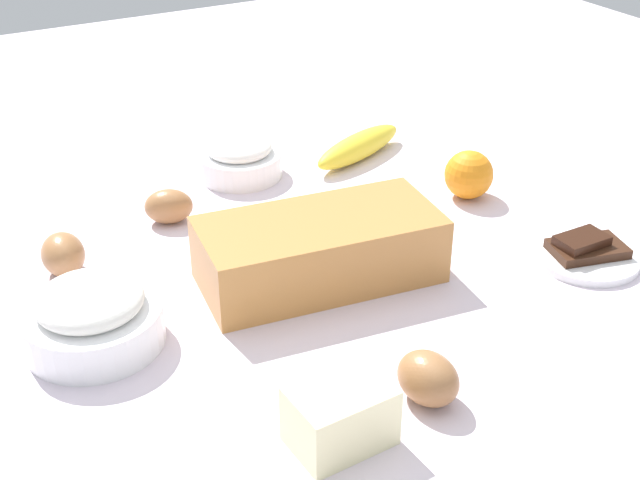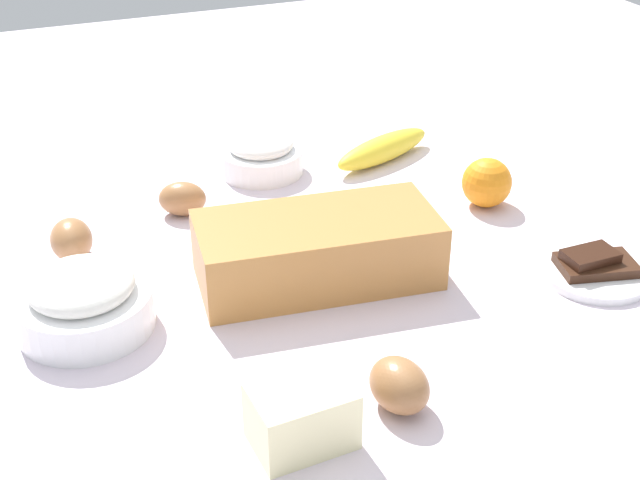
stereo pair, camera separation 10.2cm
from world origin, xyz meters
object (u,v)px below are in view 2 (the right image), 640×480
loaf_pan (317,248)px  sugar_bowl (261,154)px  butter_block (302,416)px  chocolate_plate (595,269)px  flour_bowl (84,301)px  egg_near_butter (399,385)px  orange_fruit (487,183)px  egg_loose (182,199)px  egg_beside_bowl (71,240)px  banana (383,149)px

loaf_pan → sugar_bowl: loaf_pan is taller
butter_block → chocolate_plate: 0.45m
flour_bowl → egg_near_butter: (-0.26, 0.25, -0.01)m
flour_bowl → sugar_bowl: bearing=-135.3°
orange_fruit → butter_block: bearing=40.0°
sugar_bowl → butter_block: (0.15, 0.56, 0.00)m
orange_fruit → egg_loose: 0.42m
egg_beside_bowl → butter_block: bearing=109.3°
banana → chocolate_plate: (-0.09, 0.40, -0.01)m
loaf_pan → orange_fruit: (-0.29, -0.09, -0.01)m
egg_beside_bowl → orange_fruit: bearing=172.5°
butter_block → chocolate_plate: butter_block is taller
sugar_bowl → banana: (-0.19, 0.03, -0.01)m
egg_loose → egg_near_butter: bearing=101.3°
orange_fruit → egg_beside_bowl: 0.55m
loaf_pan → egg_beside_bowl: size_ratio=4.50×
loaf_pan → egg_beside_bowl: 0.31m
egg_beside_bowl → loaf_pan: bearing=148.6°
orange_fruit → egg_beside_bowl: (0.55, -0.07, -0.01)m
banana → egg_near_butter: size_ratio=2.86×
orange_fruit → chocolate_plate: bearing=95.9°
egg_beside_bowl → chocolate_plate: size_ratio=0.50×
banana → orange_fruit: orange_fruit is taller
orange_fruit → egg_beside_bowl: size_ratio=1.05×
loaf_pan → flour_bowl: 0.27m
loaf_pan → egg_beside_bowl: bearing=-24.4°
sugar_bowl → banana: 0.19m
flour_bowl → egg_loose: (-0.16, -0.22, -0.01)m
butter_block → egg_beside_bowl: 0.44m
loaf_pan → chocolate_plate: loaf_pan is taller
sugar_bowl → egg_loose: sugar_bowl is taller
banana → egg_beside_bowl: bearing=13.3°
loaf_pan → egg_near_butter: size_ratio=4.42×
loaf_pan → banana: bearing=-121.7°
loaf_pan → egg_near_butter: (0.01, 0.24, -0.02)m
orange_fruit → egg_beside_bowl: orange_fruit is taller
flour_bowl → butter_block: size_ratio=1.65×
chocolate_plate → banana: bearing=-77.4°
sugar_bowl → butter_block: 0.58m
egg_loose → chocolate_plate: egg_loose is taller
flour_bowl → egg_beside_bowl: flour_bowl is taller
butter_block → flour_bowl: bearing=-59.2°
butter_block → sugar_bowl: bearing=-105.3°
flour_bowl → butter_block: flour_bowl is taller
butter_block → loaf_pan: bearing=-115.1°
sugar_bowl → chocolate_plate: (-0.27, 0.43, -0.02)m
butter_block → egg_near_butter: bearing=-174.8°
orange_fruit → banana: bearing=-70.3°
egg_near_butter → chocolate_plate: (-0.32, -0.12, -0.02)m
flour_bowl → chocolate_plate: (-0.58, 0.13, -0.02)m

